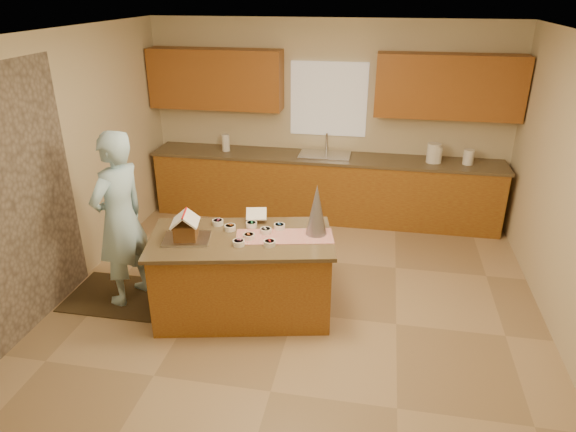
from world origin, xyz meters
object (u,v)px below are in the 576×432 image
object	(u,v)px
tinsel_tree	(317,210)
gingerbread_house	(186,228)
boy	(120,219)
island_base	(243,277)

from	to	relation	value
tinsel_tree	gingerbread_house	world-z (taller)	tinsel_tree
boy	gingerbread_house	size ratio (longest dim) A/B	5.90
island_base	boy	distance (m)	1.37
island_base	tinsel_tree	size ratio (longest dim) A/B	3.27
island_base	gingerbread_house	bearing A→B (deg)	-174.81
tinsel_tree	boy	bearing A→B (deg)	-175.38
island_base	tinsel_tree	bearing A→B (deg)	3.67
island_base	gingerbread_house	world-z (taller)	gingerbread_house
boy	island_base	bearing A→B (deg)	105.77
tinsel_tree	gingerbread_house	distance (m)	1.26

